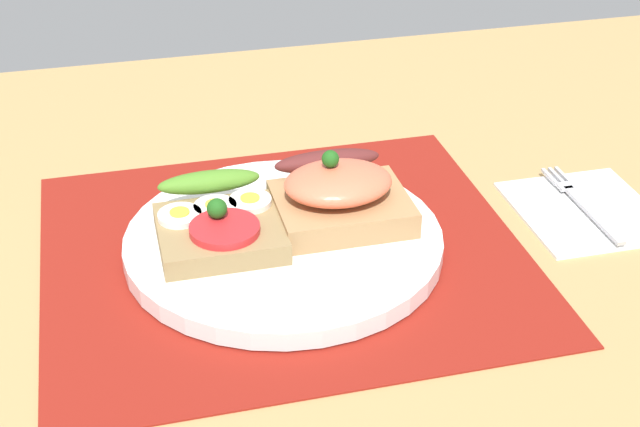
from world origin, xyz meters
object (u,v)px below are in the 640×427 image
sandwich_salmon (339,194)px  fork (581,201)px  plate (284,242)px  sandwich_egg_tomato (218,220)px  napkin (584,207)px

sandwich_salmon → fork: bearing=-2.2°
sandwich_salmon → plate: bearing=-163.0°
fork → sandwich_egg_tomato: bearing=179.2°
sandwich_salmon → sandwich_egg_tomato: bearing=-177.9°
plate → fork: size_ratio=1.94×
sandwich_egg_tomato → fork: sandwich_egg_tomato is taller
plate → fork: plate is taller
sandwich_salmon → fork: sandwich_salmon is taller
plate → sandwich_egg_tomato: size_ratio=2.44×
sandwich_salmon → napkin: size_ratio=0.85×
fork → sandwich_salmon: bearing=177.8°
plate → napkin: size_ratio=2.01×
plate → fork: 26.53cm
plate → sandwich_salmon: 5.97cm
sandwich_egg_tomato → napkin: sandwich_egg_tomato is taller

